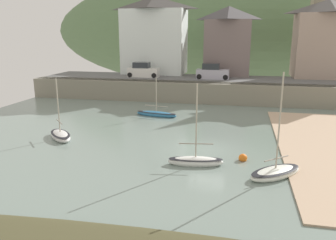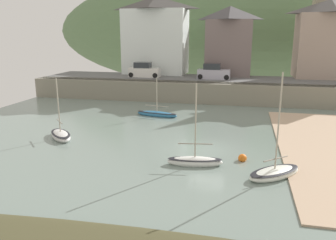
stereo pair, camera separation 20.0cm
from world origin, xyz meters
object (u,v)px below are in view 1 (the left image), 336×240
waterfront_building_right (325,39)px  sailboat_blue_trim (60,135)px  waterfront_building_left (155,35)px  parked_car_near_slipway (143,71)px  church_with_spire (322,14)px  rowboat_small_beached (156,114)px  dinghy_open_wooden (196,161)px  sailboat_nearest_shore (275,172)px  parked_car_by_wall (212,72)px  waterfront_building_centre (228,41)px  mooring_buoy (243,158)px

waterfront_building_right → sailboat_blue_trim: waterfront_building_right is taller
waterfront_building_left → parked_car_near_slipway: size_ratio=2.59×
waterfront_building_left → church_with_spire: size_ratio=0.67×
waterfront_building_left → rowboat_small_beached: waterfront_building_left is taller
waterfront_building_left → parked_car_near_slipway: 6.44m
rowboat_small_beached → waterfront_building_right: bearing=51.3°
dinghy_open_wooden → sailboat_blue_trim: 11.57m
sailboat_nearest_shore → sailboat_blue_trim: size_ratio=1.25×
waterfront_building_right → waterfront_building_left: bearing=180.0°
parked_car_near_slipway → parked_car_by_wall: (9.21, 0.00, 0.00)m
waterfront_building_left → parked_car_near_slipway: waterfront_building_left is taller
waterfront_building_right → rowboat_small_beached: bearing=-138.9°
sailboat_nearest_shore → dinghy_open_wooden: sailboat_nearest_shore is taller
waterfront_building_centre → sailboat_nearest_shore: bearing=-81.7°
church_with_spire → parked_car_by_wall: bearing=-148.8°
mooring_buoy → waterfront_building_right: bearing=69.6°
church_with_spire → parked_car_near_slipway: size_ratio=3.88×
sailboat_nearest_shore → parked_car_by_wall: bearing=61.5°
church_with_spire → mooring_buoy: church_with_spire is taller
waterfront_building_left → sailboat_blue_trim: size_ratio=2.17×
sailboat_nearest_shore → mooring_buoy: bearing=88.2°
waterfront_building_centre → waterfront_building_right: 12.43m
waterfront_building_left → sailboat_blue_trim: bearing=-92.9°
church_with_spire → dinghy_open_wooden: size_ratio=3.02×
waterfront_building_left → sailboat_blue_trim: 26.15m
church_with_spire → dinghy_open_wooden: (-12.96, -32.25, -10.36)m
parked_car_near_slipway → church_with_spire: bearing=19.7°
waterfront_building_left → church_with_spire: 23.33m
sailboat_blue_trim → parked_car_by_wall: 23.01m
sailboat_blue_trim → parked_car_by_wall: bearing=110.8°
waterfront_building_left → sailboat_nearest_shore: waterfront_building_left is taller
waterfront_building_right → dinghy_open_wooden: size_ratio=1.86×
waterfront_building_left → waterfront_building_centre: (10.33, 0.00, -0.71)m
waterfront_building_right → church_with_spire: 5.15m
sailboat_nearest_shore → parked_car_near_slipway: bearing=79.6°
sailboat_nearest_shore → parked_car_near_slipway: 28.92m
waterfront_building_left → mooring_buoy: bearing=-64.6°
waterfront_building_left → dinghy_open_wooden: (9.85, -28.25, -7.53)m
church_with_spire → rowboat_small_beached: bearing=-132.7°
sailboat_blue_trim → parked_car_by_wall: (10.02, 20.51, 2.96)m
rowboat_small_beached → sailboat_blue_trim: sailboat_blue_trim is taller
sailboat_nearest_shore → rowboat_small_beached: 16.52m
rowboat_small_beached → sailboat_blue_trim: (-5.53, -8.89, 0.03)m
waterfront_building_centre → church_with_spire: (12.48, 4.00, 3.54)m
sailboat_blue_trim → mooring_buoy: size_ratio=8.86×
rowboat_small_beached → dinghy_open_wooden: 13.35m
church_with_spire → waterfront_building_right: bearing=-90.8°
rowboat_small_beached → dinghy_open_wooden: size_ratio=0.83×
parked_car_by_wall → mooring_buoy: 22.92m
parked_car_near_slipway → parked_car_by_wall: bearing=-0.4°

